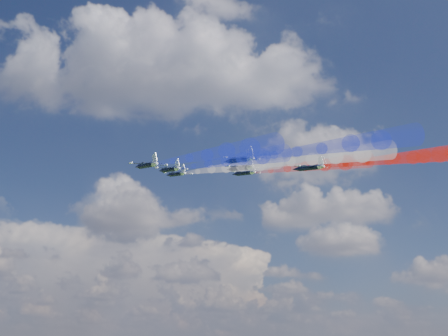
# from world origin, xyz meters

# --- Properties ---
(jet_lead) EXTENTS (13.59, 14.33, 6.09)m
(jet_lead) POSITION_xyz_m (-26.85, 11.36, 149.44)
(jet_lead) COLOR black
(trail_lead) EXTENTS (26.02, 33.18, 11.33)m
(trail_lead) POSITION_xyz_m (-12.43, -7.53, 144.89)
(trail_lead) COLOR silver
(jet_inner_left) EXTENTS (13.59, 14.33, 6.09)m
(jet_inner_left) POSITION_xyz_m (-26.46, -4.76, 145.52)
(jet_inner_left) COLOR black
(trail_inner_left) EXTENTS (26.02, 33.18, 11.33)m
(trail_inner_left) POSITION_xyz_m (-12.04, -23.65, 140.97)
(trail_inner_left) COLOR #1826D1
(jet_inner_right) EXTENTS (13.59, 14.33, 6.09)m
(jet_inner_right) POSITION_xyz_m (-7.96, 8.94, 148.70)
(jet_inner_right) COLOR black
(trail_inner_right) EXTENTS (26.02, 33.18, 11.33)m
(trail_inner_right) POSITION_xyz_m (6.46, -9.95, 144.15)
(trail_inner_right) COLOR red
(jet_outer_left) EXTENTS (13.59, 14.33, 6.09)m
(jet_outer_left) POSITION_xyz_m (-29.05, -22.13, 140.85)
(jet_outer_left) COLOR black
(trail_outer_left) EXTENTS (26.02, 33.18, 11.33)m
(trail_outer_left) POSITION_xyz_m (-14.63, -41.02, 136.30)
(trail_outer_left) COLOR #1826D1
(jet_center_third) EXTENTS (13.59, 14.33, 6.09)m
(jet_center_third) POSITION_xyz_m (-8.86, -11.22, 143.53)
(jet_center_third) COLOR black
(trail_center_third) EXTENTS (26.02, 33.18, 11.33)m
(trail_center_third) POSITION_xyz_m (5.56, -30.11, 138.98)
(trail_center_third) COLOR silver
(jet_outer_right) EXTENTS (13.59, 14.33, 6.09)m
(jet_outer_right) POSITION_xyz_m (9.74, 1.95, 147.82)
(jet_outer_right) COLOR black
(trail_outer_right) EXTENTS (26.02, 33.18, 11.33)m
(trail_outer_right) POSITION_xyz_m (24.16, -16.94, 143.27)
(trail_outer_right) COLOR red
(jet_rear_left) EXTENTS (13.59, 14.33, 6.09)m
(jet_rear_left) POSITION_xyz_m (-8.96, -26.10, 140.47)
(jet_rear_left) COLOR black
(trail_rear_left) EXTENTS (26.02, 33.18, 11.33)m
(trail_rear_left) POSITION_xyz_m (5.46, -44.98, 135.92)
(trail_rear_left) COLOR #1826D1
(jet_rear_right) EXTENTS (13.59, 14.33, 6.09)m
(jet_rear_right) POSITION_xyz_m (6.98, -12.86, 142.86)
(jet_rear_right) COLOR black
(trail_rear_right) EXTENTS (26.02, 33.18, 11.33)m
(trail_rear_right) POSITION_xyz_m (21.40, -31.74, 138.31)
(trail_rear_right) COLOR red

